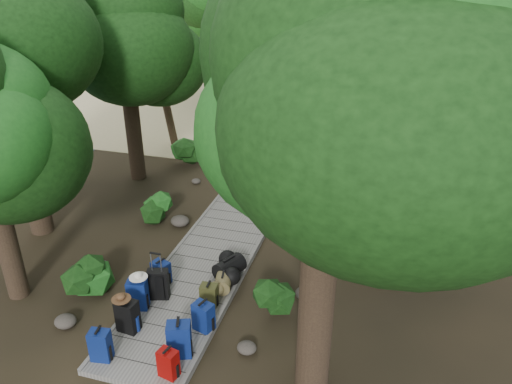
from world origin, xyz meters
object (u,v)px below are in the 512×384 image
(suitcase_on_boardwalk, at_px, (158,284))
(lone_suitcase_on_sand, at_px, (301,134))
(backpack_right_b, at_px, (179,338))
(backpack_left_c, at_px, (138,293))
(kayak, at_px, (226,111))
(duffel_right_khaki, at_px, (223,282))
(sun_lounger, at_px, (390,128))
(backpack_left_d, at_px, (161,271))
(backpack_right_a, at_px, (168,362))
(backpack_left_b, at_px, (127,314))
(backpack_right_d, at_px, (209,294))
(backpack_left_a, at_px, (100,344))
(backpack_right_c, at_px, (203,315))
(duffel_right_black, at_px, (229,267))

(suitcase_on_boardwalk, height_order, lone_suitcase_on_sand, suitcase_on_boardwalk)
(backpack_right_b, bearing_deg, backpack_left_c, 124.49)
(suitcase_on_boardwalk, relative_size, kayak, 0.24)
(duffel_right_khaki, height_order, lone_suitcase_on_sand, lone_suitcase_on_sand)
(sun_lounger, bearing_deg, backpack_left_d, -130.84)
(backpack_right_a, distance_m, kayak, 15.89)
(duffel_right_khaki, bearing_deg, backpack_left_b, -139.02)
(backpack_left_d, bearing_deg, backpack_left_b, -69.11)
(backpack_right_d, height_order, sun_lounger, sun_lounger)
(backpack_left_b, bearing_deg, sun_lounger, 78.19)
(backpack_left_a, relative_size, backpack_right_a, 1.14)
(backpack_right_b, height_order, backpack_right_c, backpack_right_b)
(backpack_right_c, bearing_deg, backpack_left_b, -145.79)
(backpack_right_b, height_order, duffel_right_black, backpack_right_b)
(backpack_left_c, bearing_deg, backpack_left_d, 71.95)
(backpack_right_d, distance_m, kayak, 13.92)
(backpack_left_a, height_order, backpack_right_a, backpack_left_a)
(backpack_right_a, relative_size, backpack_right_d, 1.12)
(backpack_right_b, relative_size, kayak, 0.28)
(kayak, height_order, sun_lounger, sun_lounger)
(backpack_right_b, relative_size, duffel_right_khaki, 1.43)
(suitcase_on_boardwalk, relative_size, sun_lounger, 0.34)
(backpack_right_b, xyz_separation_m, backpack_right_c, (0.17, 0.78, -0.06))
(backpack_right_b, xyz_separation_m, kayak, (-4.28, 14.77, -0.35))
(backpack_left_b, xyz_separation_m, backpack_right_c, (1.43, 0.44, -0.05))
(backpack_right_c, bearing_deg, backpack_left_c, -171.59)
(backpack_right_b, xyz_separation_m, duffel_right_black, (0.07, 2.64, -0.17))
(backpack_left_a, height_order, backpack_right_b, backpack_right_b)
(backpack_left_b, distance_m, backpack_right_d, 1.73)
(backpack_left_c, distance_m, suitcase_on_boardwalk, 0.51)
(backpack_left_b, height_order, backpack_right_d, backpack_left_b)
(backpack_left_b, bearing_deg, backpack_right_a, -27.76)
(backpack_right_b, relative_size, suitcase_on_boardwalk, 1.15)
(backpack_right_a, relative_size, backpack_right_c, 0.91)
(backpack_left_a, relative_size, lone_suitcase_on_sand, 1.16)
(backpack_right_d, bearing_deg, kayak, 103.76)
(backpack_right_c, distance_m, suitcase_on_boardwalk, 1.47)
(lone_suitcase_on_sand, xyz_separation_m, kayak, (-4.09, 2.61, -0.16))
(duffel_right_khaki, height_order, sun_lounger, sun_lounger)
(duffel_right_khaki, relative_size, suitcase_on_boardwalk, 0.80)
(backpack_left_a, distance_m, suitcase_on_boardwalk, 1.96)
(backpack_left_b, height_order, duffel_right_black, backpack_left_b)
(backpack_left_a, bearing_deg, backpack_right_a, -9.56)
(suitcase_on_boardwalk, height_order, kayak, suitcase_on_boardwalk)
(backpack_right_d, xyz_separation_m, suitcase_on_boardwalk, (-1.14, -0.08, 0.07))
(backpack_left_c, height_order, backpack_right_b, backpack_right_b)
(backpack_left_b, relative_size, backpack_left_c, 1.02)
(backpack_left_d, relative_size, duffel_right_khaki, 1.07)
(backpack_left_d, distance_m, backpack_right_c, 1.90)
(backpack_right_a, relative_size, duffel_right_khaki, 1.10)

